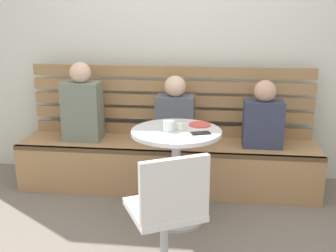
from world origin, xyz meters
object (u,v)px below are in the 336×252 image
(plate_small, at_px, (200,125))
(booth_bench, at_px, (167,165))
(white_chair, at_px, (168,215))
(cafe_table, at_px, (176,158))
(person_adult, at_px, (82,106))
(person_child_left, at_px, (175,114))
(phone_on_table, at_px, (201,133))
(person_child_middle, at_px, (263,118))
(cup_glass_short, at_px, (168,126))
(cup_espresso_small, at_px, (180,127))

(plate_small, bearing_deg, booth_bench, 124.28)
(white_chair, distance_m, plate_small, 1.01)
(cafe_table, xyz_separation_m, plate_small, (0.17, 0.15, 0.23))
(person_adult, xyz_separation_m, plate_small, (1.09, -0.46, -0.02))
(person_child_left, relative_size, phone_on_table, 4.36)
(booth_bench, height_order, person_child_middle, person_child_middle)
(person_child_left, distance_m, person_child_middle, 0.78)
(plate_small, relative_size, phone_on_table, 1.21)
(cafe_table, xyz_separation_m, cup_glass_short, (-0.06, -0.03, 0.26))
(cup_glass_short, relative_size, plate_small, 0.47)
(person_child_middle, bearing_deg, person_child_left, 178.29)
(phone_on_table, bearing_deg, booth_bench, 6.42)
(person_adult, xyz_separation_m, phone_on_table, (1.11, -0.68, -0.02))
(person_child_left, relative_size, plate_small, 3.59)
(booth_bench, distance_m, plate_small, 0.76)
(cafe_table, bearing_deg, person_adult, 146.65)
(white_chair, height_order, person_child_left, person_child_left)
(booth_bench, distance_m, person_adult, 0.95)
(person_child_middle, xyz_separation_m, phone_on_table, (-0.52, -0.68, 0.05))
(white_chair, height_order, cup_glass_short, white_chair)
(white_chair, relative_size, person_child_left, 1.39)
(person_child_middle, bearing_deg, cup_espresso_small, -138.02)
(white_chair, height_order, person_adult, person_adult)
(person_child_left, distance_m, cup_espresso_small, 0.64)
(plate_small, bearing_deg, person_child_left, 116.91)
(plate_small, bearing_deg, white_chair, -98.06)
(person_adult, bearing_deg, person_child_middle, -0.01)
(cup_espresso_small, relative_size, plate_small, 0.33)
(cup_espresso_small, bearing_deg, plate_small, 46.70)
(booth_bench, bearing_deg, person_child_middle, 0.05)
(person_child_left, height_order, person_child_middle, person_child_left)
(booth_bench, bearing_deg, person_adult, 179.92)
(booth_bench, bearing_deg, phone_on_table, -64.25)
(person_adult, relative_size, plate_small, 4.23)
(person_adult, bearing_deg, white_chair, -55.93)
(booth_bench, height_order, cup_espresso_small, cup_espresso_small)
(person_child_middle, xyz_separation_m, cup_glass_short, (-0.76, -0.64, 0.08))
(cup_espresso_small, distance_m, phone_on_table, 0.17)
(cup_espresso_small, xyz_separation_m, plate_small, (0.14, 0.15, -0.02))
(cup_espresso_small, height_order, cup_glass_short, cup_glass_short)
(cup_espresso_small, bearing_deg, phone_on_table, -24.52)
(person_child_middle, bearing_deg, cup_glass_short, -139.88)
(cafe_table, height_order, person_child_middle, person_child_middle)
(white_chair, bearing_deg, cup_glass_short, 96.50)
(phone_on_table, bearing_deg, person_child_middle, -56.68)
(booth_bench, relative_size, white_chair, 3.18)
(booth_bench, xyz_separation_m, white_chair, (0.17, -1.41, 0.24))
(person_adult, relative_size, person_child_left, 1.18)
(person_adult, distance_m, plate_small, 1.18)
(white_chair, xyz_separation_m, phone_on_table, (0.15, 0.74, 0.28))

